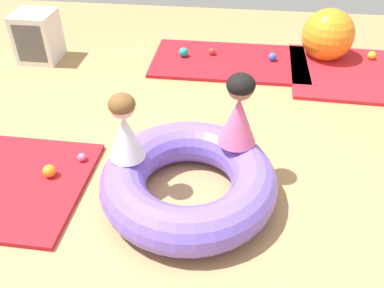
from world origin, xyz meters
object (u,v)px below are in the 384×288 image
inflatable_cushion (189,181)px  storage_cube (37,37)px  play_ball_teal (184,52)px  play_ball_orange (49,171)px  play_ball_pink (82,157)px  child_in_pink (239,110)px  play_ball_yellow (372,55)px  play_ball_red (212,51)px  play_ball_blue (272,57)px  exercise_ball_large (328,35)px  child_in_white (125,128)px

inflatable_cushion → storage_cube: bearing=134.6°
play_ball_teal → play_ball_orange: size_ratio=1.08×
play_ball_pink → storage_cube: size_ratio=0.12×
inflatable_cushion → play_ball_pink: (-0.91, 0.27, -0.09)m
child_in_pink → storage_cube: (-2.37, 1.78, -0.32)m
play_ball_yellow → play_ball_pink: bearing=-141.0°
play_ball_pink → play_ball_red: play_ball_red is taller
play_ball_blue → exercise_ball_large: size_ratio=0.16×
play_ball_teal → exercise_ball_large: exercise_ball_large is taller
child_in_white → play_ball_pink: 0.72m
play_ball_yellow → exercise_ball_large: exercise_ball_large is taller
child_in_white → child_in_pink: bearing=122.3°
inflatable_cushion → play_ball_red: size_ratio=15.22×
play_ball_red → child_in_white: bearing=-99.9°
play_ball_teal → storage_cube: storage_cube is taller
child_in_pink → play_ball_red: (-0.35, 2.08, -0.52)m
play_ball_blue → exercise_ball_large: 0.69m
play_ball_orange → exercise_ball_large: (2.40, 2.47, 0.21)m
exercise_ball_large → play_ball_pink: bearing=-134.5°
child_in_pink → play_ball_yellow: bearing=93.8°
play_ball_teal → exercise_ball_large: (1.67, 0.23, 0.20)m
exercise_ball_large → play_ball_yellow: bearing=-2.5°
child_in_pink → child_in_white: child_in_pink is taller
play_ball_blue → exercise_ball_large: exercise_ball_large is taller
play_ball_teal → play_ball_orange: 2.35m
inflatable_cushion → child_in_white: (-0.44, 0.04, 0.41)m
child_in_white → storage_cube: size_ratio=0.89×
play_ball_red → exercise_ball_large: exercise_ball_large is taller
inflatable_cushion → child_in_pink: (0.32, 0.30, 0.43)m
play_ball_pink → play_ball_orange: (-0.18, -0.21, 0.02)m
play_ball_yellow → child_in_white: bearing=-132.9°
child_in_pink → play_ball_yellow: size_ratio=5.94×
storage_cube → play_ball_orange: bearing=-64.7°
exercise_ball_large → play_ball_orange: bearing=-134.2°
child_in_white → storage_cube: (-1.61, 2.05, -0.29)m
child_in_white → inflatable_cushion: bearing=98.3°
child_in_pink → storage_cube: 2.98m
child_in_white → play_ball_blue: size_ratio=5.35×
inflatable_cushion → exercise_ball_large: exercise_ball_large is taller
play_ball_teal → play_ball_yellow: size_ratio=1.17×
play_ball_yellow → play_ball_pink: (-2.76, -2.23, -0.01)m
child_in_pink → play_ball_red: bearing=138.2°
play_ball_pink → exercise_ball_large: size_ratio=0.12×
play_ball_blue → exercise_ball_large: bearing=18.9°
play_ball_orange → play_ball_red: size_ratio=1.21×
play_ball_yellow → play_ball_pink: size_ratio=1.35×
inflatable_cushion → play_ball_teal: (-0.36, 2.29, -0.07)m
play_ball_teal → play_ball_blue: (1.05, 0.02, -0.01)m
child_in_white → play_ball_teal: 2.31m
play_ball_red → storage_cube: (-2.02, -0.31, 0.20)m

